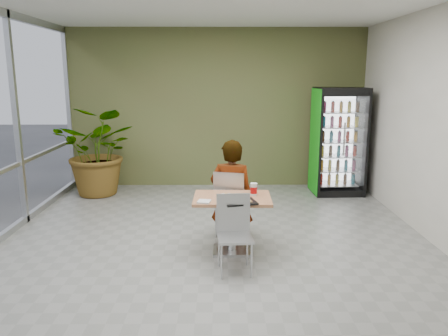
% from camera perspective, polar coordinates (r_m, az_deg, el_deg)
% --- Properties ---
extents(ground, '(7.00, 7.00, 0.00)m').
position_cam_1_polar(ground, '(5.90, -1.23, -10.66)').
color(ground, gray).
rests_on(ground, ground).
extents(room_envelope, '(6.00, 7.00, 3.20)m').
position_cam_1_polar(room_envelope, '(5.48, -1.31, 4.95)').
color(room_envelope, silver).
rests_on(room_envelope, ground).
extents(dining_table, '(1.00, 0.71, 0.75)m').
position_cam_1_polar(dining_table, '(5.66, 1.07, -5.88)').
color(dining_table, tan).
rests_on(dining_table, ground).
extents(chair_far, '(0.52, 0.52, 0.97)m').
position_cam_1_polar(chair_far, '(6.16, 0.79, -4.06)').
color(chair_far, '#B0B2B5').
rests_on(chair_far, ground).
extents(chair_near, '(0.43, 0.44, 0.91)m').
position_cam_1_polar(chair_near, '(5.18, 1.32, -7.65)').
color(chair_near, '#B0B2B5').
rests_on(chair_near, ground).
extents(seated_woman, '(0.71, 0.54, 1.71)m').
position_cam_1_polar(seated_woman, '(6.21, 1.00, -4.05)').
color(seated_woman, black).
rests_on(seated_woman, ground).
extents(pizza_plate, '(0.27, 0.21, 0.03)m').
position_cam_1_polar(pizza_plate, '(5.62, 0.34, -3.53)').
color(pizza_plate, silver).
rests_on(pizza_plate, dining_table).
extents(soda_cup, '(0.09, 0.09, 0.16)m').
position_cam_1_polar(soda_cup, '(5.66, 3.90, -2.82)').
color(soda_cup, silver).
rests_on(soda_cup, dining_table).
extents(napkin_stack, '(0.18, 0.18, 0.02)m').
position_cam_1_polar(napkin_stack, '(5.37, -2.62, -4.39)').
color(napkin_stack, silver).
rests_on(napkin_stack, dining_table).
extents(cafeteria_tray, '(0.45, 0.37, 0.02)m').
position_cam_1_polar(cafeteria_tray, '(5.33, 2.07, -4.48)').
color(cafeteria_tray, black).
rests_on(cafeteria_tray, dining_table).
extents(beverage_fridge, '(0.96, 0.75, 2.05)m').
position_cam_1_polar(beverage_fridge, '(8.69, 14.71, 3.37)').
color(beverage_fridge, black).
rests_on(beverage_fridge, ground).
extents(potted_plant, '(1.74, 1.57, 1.70)m').
position_cam_1_polar(potted_plant, '(8.67, -15.91, 2.13)').
color(potted_plant, '#3B712D').
rests_on(potted_plant, ground).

